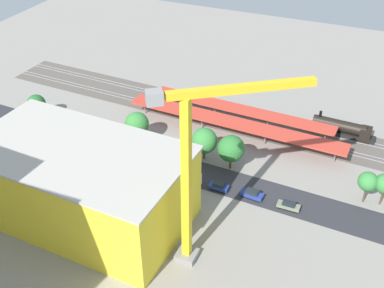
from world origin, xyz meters
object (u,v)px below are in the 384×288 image
object	(u,v)px
parked_car_3	(184,178)
box_truck_1	(182,177)
box_truck_0	(76,152)
parked_car_1	(252,194)
box_truck_2	(80,153)
street_tree_3	(231,149)
platform_canopy_far	(241,109)
street_tree_0	(368,182)
parked_car_0	(289,206)
construction_building	(81,184)
street_tree_4	(36,104)
street_tree_5	(137,124)
traffic_light	(146,158)
platform_canopy_near	(233,122)
locomotive	(344,129)
tower_crane	(198,166)
parked_car_2	(219,186)
street_tree_1	(204,141)

from	to	relation	value
parked_car_3	box_truck_1	distance (m)	1.44
box_truck_0	parked_car_1	bearing A→B (deg)	-176.14
box_truck_2	street_tree_3	size ratio (longest dim) A/B	1.13
platform_canopy_far	street_tree_0	xyz separation A→B (m)	(-33.32, 19.47, 1.21)
parked_car_0	parked_car_1	world-z (taller)	parked_car_1
construction_building	street_tree_4	world-z (taller)	construction_building
street_tree_5	traffic_light	bearing A→B (deg)	127.90
street_tree_0	platform_canopy_near	bearing A→B (deg)	-21.23
locomotive	box_truck_2	world-z (taller)	locomotive
construction_building	box_truck_2	size ratio (longest dim) A/B	4.29
parked_car_0	tower_crane	world-z (taller)	tower_crane
street_tree_4	traffic_light	size ratio (longest dim) A/B	1.09
street_tree_4	box_truck_2	bearing A→B (deg)	152.22
parked_car_0	street_tree_3	size ratio (longest dim) A/B	0.55
platform_canopy_near	box_truck_0	xyz separation A→B (m)	(30.20, 23.55, -2.19)
parked_car_3	parked_car_0	bearing A→B (deg)	-179.98
platform_canopy_near	street_tree_5	xyz separation A→B (m)	(20.30, 11.95, 1.36)
parked_car_2	tower_crane	xyz separation A→B (m)	(-3.08, 19.15, 19.46)
box_truck_0	traffic_light	distance (m)	18.07
platform_canopy_near	street_tree_4	bearing A→B (deg)	14.24
parked_car_0	street_tree_0	xyz separation A→B (m)	(-13.71, -8.23, 4.60)
construction_building	box_truck_2	bearing A→B (deg)	-50.68
platform_canopy_near	locomotive	size ratio (longest dim) A/B	3.60
tower_crane	parked_car_1	bearing A→B (deg)	-102.17
platform_canopy_far	parked_car_2	xyz separation A→B (m)	(-4.43, 27.66, -3.29)
parked_car_1	traffic_light	world-z (taller)	traffic_light
platform_canopy_near	platform_canopy_far	world-z (taller)	platform_canopy_far
platform_canopy_far	street_tree_3	bearing A→B (deg)	101.93
platform_canopy_far	parked_car_0	size ratio (longest dim) A/B	10.51
box_truck_2	box_truck_0	bearing A→B (deg)	5.88
platform_canopy_far	street_tree_1	bearing A→B (deg)	81.46
parked_car_2	box_truck_2	size ratio (longest dim) A/B	0.44
parked_car_3	street_tree_4	distance (m)	46.86
box_truck_1	box_truck_2	bearing A→B (deg)	2.66
parked_car_0	traffic_light	xyz separation A→B (m)	(31.86, 1.02, 3.56)
platform_canopy_near	street_tree_5	distance (m)	23.60
traffic_light	platform_canopy_far	bearing A→B (deg)	-113.11
parked_car_1	street_tree_4	world-z (taller)	street_tree_4
construction_building	box_truck_2	xyz separation A→B (m)	(11.57, -15.45, -5.95)
platform_canopy_far	locomotive	bearing A→B (deg)	-169.34
parked_car_2	parked_car_3	bearing A→B (deg)	0.29
parked_car_0	parked_car_3	size ratio (longest dim) A/B	0.98
parked_car_0	box_truck_2	world-z (taller)	box_truck_2
construction_building	platform_canopy_far	bearing A→B (deg)	-108.52
box_truck_0	street_tree_1	bearing A→B (deg)	-156.72
platform_canopy_near	tower_crane	world-z (taller)	tower_crane
construction_building	street_tree_1	bearing A→B (deg)	-116.00
platform_canopy_near	box_truck_1	world-z (taller)	platform_canopy_near
parked_car_1	parked_car_3	size ratio (longest dim) A/B	1.03
tower_crane	box_truck_1	distance (m)	28.20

